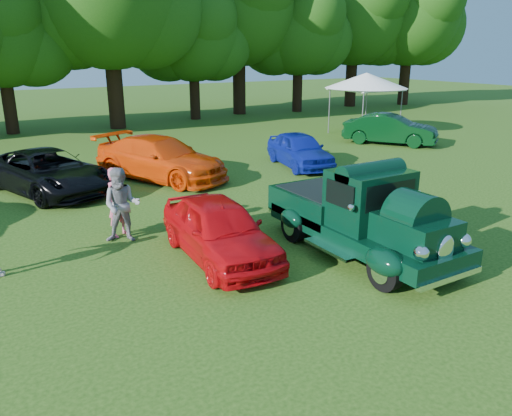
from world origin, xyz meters
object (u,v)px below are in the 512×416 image
back_car_black (48,172)px  back_car_orange (161,158)px  back_car_green (390,129)px  spectator_pink (118,202)px  back_car_blue (300,150)px  canopy_tent (366,81)px  red_convertible (219,229)px  hero_pickup (361,217)px  spectator_grey (122,205)px

back_car_black → back_car_orange: size_ratio=0.96×
back_car_orange → back_car_green: size_ratio=1.17×
back_car_green → spectator_pink: bearing=166.4°
back_car_blue → canopy_tent: 9.63m
canopy_tent → back_car_orange: bearing=-164.2°
back_car_black → canopy_tent: (17.68, 3.70, 2.27)m
spectator_pink → red_convertible: bearing=-87.0°
back_car_black → canopy_tent: 18.20m
back_car_black → canopy_tent: size_ratio=1.13×
hero_pickup → spectator_pink: bearing=138.1°
back_car_black → spectator_grey: bearing=-101.4°
canopy_tent → red_convertible: bearing=-142.5°
spectator_grey → back_car_blue: bearing=53.6°
hero_pickup → back_car_blue: hero_pickup is taller
back_car_black → spectator_pink: bearing=-100.4°
red_convertible → back_car_green: size_ratio=0.89×
hero_pickup → back_car_green: bearing=41.9°
back_car_black → back_car_blue: size_ratio=1.27×
back_car_blue → hero_pickup: bearing=-104.9°
spectator_pink → back_car_black: bearing=71.9°
red_convertible → spectator_pink: spectator_pink is taller
red_convertible → spectator_pink: 3.12m
back_car_orange → back_car_blue: size_ratio=1.31×
hero_pickup → back_car_black: (-5.44, 9.43, -0.17)m
hero_pickup → red_convertible: hero_pickup is taller
hero_pickup → red_convertible: (-3.03, 1.42, -0.19)m
back_car_orange → back_car_green: bearing=-22.4°
spectator_grey → back_car_green: bearing=48.0°
red_convertible → spectator_pink: (-1.56, 2.69, 0.20)m
hero_pickup → spectator_pink: 6.16m
spectator_pink → canopy_tent: size_ratio=0.39×
back_car_blue → canopy_tent: bearing=43.3°
spectator_grey → spectator_pink: bearing=112.2°
hero_pickup → canopy_tent: bearing=47.0°
back_car_black → spectator_pink: (0.85, -5.31, 0.18)m
hero_pickup → spectator_grey: 5.88m
spectator_pink → spectator_grey: spectator_grey is taller
red_convertible → back_car_orange: back_car_orange is taller
hero_pickup → spectator_pink: (-4.59, 4.11, 0.01)m
red_convertible → back_car_orange: size_ratio=0.76×
spectator_grey → back_car_black: bearing=123.9°
back_car_blue → back_car_green: back_car_green is taller
back_car_green → canopy_tent: size_ratio=1.00×
red_convertible → back_car_green: bearing=34.8°
back_car_green → hero_pickup: bearing=-172.4°
red_convertible → canopy_tent: canopy_tent is taller
spectator_grey → canopy_tent: canopy_tent is taller
hero_pickup → back_car_orange: bearing=99.1°
back_car_black → spectator_pink: spectator_pink is taller
back_car_black → back_car_green: (16.71, 0.69, 0.04)m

